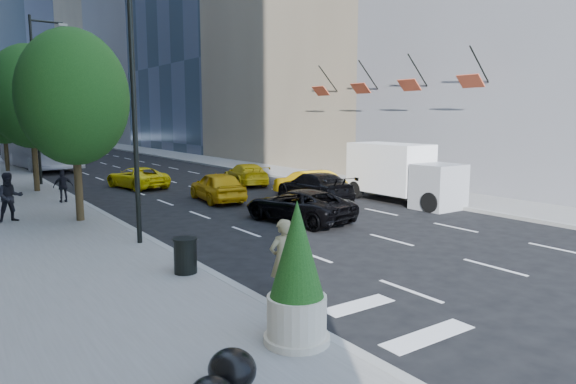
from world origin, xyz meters
TOP-DOWN VIEW (x-y plane):
  - ground at (0.00, 0.00)m, footprint 160.00×160.00m
  - sidewalk_right at (10.00, 30.00)m, footprint 4.00×120.00m
  - tower_right_far at (22.00, 98.00)m, footprint 20.00×24.00m
  - lamp_near at (-6.32, 4.00)m, footprint 2.13×0.22m
  - lamp_far at (-6.32, 22.00)m, footprint 2.13×0.22m
  - tree_near at (-7.20, 9.00)m, footprint 4.20×4.20m
  - tree_mid at (-7.20, 19.00)m, footprint 4.50×4.50m
  - tree_far at (-7.20, 32.00)m, footprint 3.90×3.90m
  - traffic_signal at (-6.40, 40.00)m, footprint 2.48×0.53m
  - facade_flags at (10.64, 10.00)m, footprint 1.85×13.30m
  - skateboarder at (-5.60, -3.00)m, footprint 0.69×0.46m
  - black_sedan_lincoln at (0.20, 4.37)m, footprint 3.12×5.17m
  - black_sedan_mercedes at (3.82, 8.00)m, footprint 2.72×5.36m
  - taxi_a at (-0.15, 10.88)m, footprint 2.33×4.62m
  - taxi_b at (4.20, 9.00)m, footprint 1.58×4.50m
  - taxi_c at (-1.89, 18.00)m, footprint 2.95×4.88m
  - taxi_d at (4.20, 15.50)m, footprint 2.85×4.94m
  - city_bus at (-4.58, 34.68)m, footprint 4.28×13.72m
  - box_truck at (7.20, 5.31)m, footprint 2.25×6.08m
  - pedestrian_a at (-9.50, 10.27)m, footprint 0.99×0.80m
  - pedestrian_b at (-6.80, 14.01)m, footprint 0.92×0.41m
  - trash_can at (-6.60, 0.08)m, footprint 0.60×0.60m
  - planter_shrub at (-6.64, -5.00)m, footprint 1.10×1.10m
  - garbage_bags at (-8.63, -5.96)m, footprint 1.25×1.20m

SIDE VIEW (x-z plane):
  - ground at x=0.00m, z-range 0.00..0.00m
  - sidewalk_right at x=10.00m, z-range 0.00..0.15m
  - garbage_bags at x=-8.63m, z-range 0.13..0.75m
  - trash_can at x=-6.60m, z-range 0.15..1.05m
  - taxi_c at x=-1.89m, z-range 0.00..1.27m
  - black_sedan_lincoln at x=0.20m, z-range 0.00..1.34m
  - taxi_d at x=4.20m, z-range 0.00..1.35m
  - taxi_b at x=4.20m, z-range 0.00..1.48m
  - black_sedan_mercedes at x=3.82m, z-range 0.00..1.49m
  - taxi_a at x=-0.15m, z-range 0.00..1.51m
  - pedestrian_b at x=-6.80m, z-range 0.15..1.70m
  - skateboarder at x=-5.60m, z-range 0.00..1.86m
  - pedestrian_a at x=-9.50m, z-range 0.15..2.09m
  - planter_shrub at x=-6.64m, z-range 0.09..2.72m
  - box_truck at x=7.20m, z-range 0.02..2.92m
  - city_bus at x=-4.58m, z-range 0.00..3.76m
  - traffic_signal at x=-6.40m, z-range 1.63..6.83m
  - tree_far at x=-7.20m, z-range 1.16..8.09m
  - tree_near at x=-7.20m, z-range 1.24..8.70m
  - tree_mid at x=-7.20m, z-range 1.32..9.31m
  - lamp_near at x=-6.32m, z-range 0.81..10.81m
  - lamp_far at x=-6.32m, z-range 0.81..10.81m
  - facade_flags at x=10.64m, z-range 5.16..7.21m
  - tower_right_far at x=22.00m, z-range 0.00..50.00m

